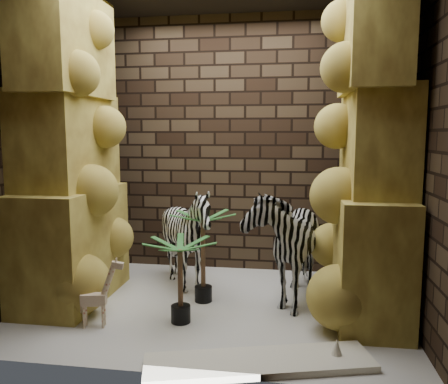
% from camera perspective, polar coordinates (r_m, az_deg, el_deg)
% --- Properties ---
extents(floor, '(3.50, 3.50, 0.00)m').
position_cam_1_polar(floor, '(4.41, -1.62, -14.29)').
color(floor, beige).
rests_on(floor, ground).
extents(wall_back, '(3.50, 0.00, 3.50)m').
position_cam_1_polar(wall_back, '(5.34, 0.73, 5.98)').
color(wall_back, black).
rests_on(wall_back, ground).
extents(wall_front, '(3.50, 0.00, 3.50)m').
position_cam_1_polar(wall_front, '(2.88, -6.17, 4.82)').
color(wall_front, black).
rests_on(wall_front, ground).
extents(wall_left, '(0.00, 3.00, 3.00)m').
position_cam_1_polar(wall_left, '(4.74, -23.08, 5.24)').
color(wall_left, black).
rests_on(wall_left, ground).
extents(wall_right, '(0.00, 3.00, 3.00)m').
position_cam_1_polar(wall_right, '(4.16, 22.85, 5.04)').
color(wall_right, black).
rests_on(wall_right, ground).
extents(rock_pillar_left, '(0.68, 1.30, 3.00)m').
position_cam_1_polar(rock_pillar_left, '(4.57, -19.33, 5.35)').
color(rock_pillar_left, '#D1C451').
rests_on(rock_pillar_left, floor).
extents(rock_pillar_right, '(0.58, 1.25, 3.00)m').
position_cam_1_polar(rock_pillar_right, '(4.09, 18.35, 5.21)').
color(rock_pillar_right, '#D1C451').
rests_on(rock_pillar_right, floor).
extents(zebra_right, '(0.77, 1.21, 1.34)m').
position_cam_1_polar(zebra_right, '(4.47, 7.84, -5.09)').
color(zebra_right, white).
rests_on(zebra_right, floor).
extents(zebra_left, '(1.08, 1.25, 1.00)m').
position_cam_1_polar(zebra_left, '(4.72, -4.70, -6.46)').
color(zebra_left, white).
rests_on(zebra_left, floor).
extents(giraffe_toy, '(0.33, 0.16, 0.61)m').
position_cam_1_polar(giraffe_toy, '(4.02, -16.29, -12.11)').
color(giraffe_toy, beige).
rests_on(giraffe_toy, floor).
extents(palm_front, '(0.36, 0.36, 0.90)m').
position_cam_1_polar(palm_front, '(4.39, -2.67, -8.18)').
color(palm_front, '#1F521C').
rests_on(palm_front, floor).
extents(palm_back, '(0.36, 0.36, 0.75)m').
position_cam_1_polar(palm_back, '(3.95, -5.58, -11.17)').
color(palm_back, '#1F521C').
rests_on(palm_back, floor).
extents(surfboard, '(1.67, 0.82, 0.05)m').
position_cam_1_polar(surfboard, '(3.39, 4.51, -20.84)').
color(surfboard, silver).
rests_on(surfboard, floor).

